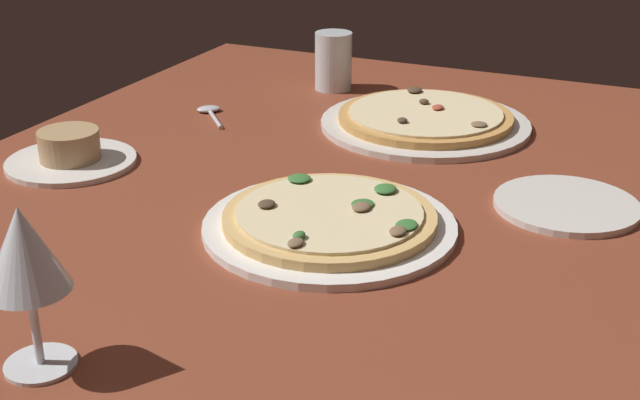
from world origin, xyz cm
name	(u,v)px	position (x,y,z in cm)	size (l,w,h in cm)	color
dining_table	(311,230)	(0.00, 0.00, 2.00)	(150.00, 110.00, 4.00)	brown
pizza_main	(330,221)	(-2.84, -3.81, 5.18)	(30.48, 30.48, 3.37)	white
pizza_side	(425,120)	(38.46, -2.48, 5.16)	(33.39, 33.39, 3.38)	silver
ramekin_on_saucer	(70,153)	(1.95, 38.53, 5.76)	(18.38, 18.38, 5.06)	silver
wine_glass_far	(24,254)	(-39.38, 8.59, 15.30)	(7.47, 7.47, 15.70)	silver
water_glass	(333,64)	(52.21, 19.47, 8.62)	(6.70, 6.70, 10.36)	silver
side_plate	(566,205)	(15.20, -28.60, 4.45)	(18.24, 18.24, 0.90)	silver
spoon	(210,112)	(29.96, 32.22, 4.46)	(9.84, 9.25, 1.00)	silver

